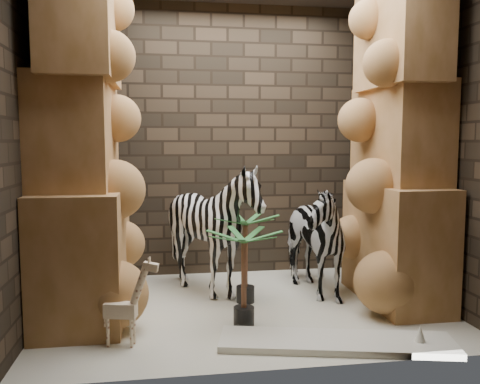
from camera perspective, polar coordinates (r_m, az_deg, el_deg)
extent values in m
plane|color=beige|center=(4.65, 0.71, -13.03)|extent=(3.50, 3.50, 0.00)
plane|color=#372B1E|center=(5.63, -1.40, 5.80)|extent=(3.50, 0.00, 3.50)
plane|color=#372B1E|center=(3.17, 4.52, 5.80)|extent=(3.50, 0.00, 3.50)
plane|color=#372B1E|center=(4.45, -22.17, 5.38)|extent=(0.00, 3.00, 3.00)
plane|color=#372B1E|center=(5.00, 21.03, 5.42)|extent=(0.00, 3.00, 3.00)
imported|color=white|center=(4.97, 7.59, -4.17)|extent=(0.77, 1.18, 1.29)
imported|color=white|center=(4.86, -3.04, -5.05)|extent=(1.31, 1.49, 1.17)
cube|color=white|center=(3.91, 10.91, -16.44)|extent=(1.77, 0.80, 0.05)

